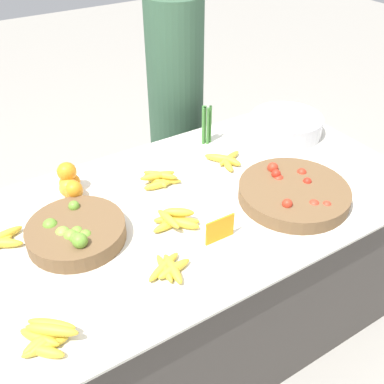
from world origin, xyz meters
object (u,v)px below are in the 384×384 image
object	(u,v)px
lime_bowl	(76,232)
metal_bowl	(286,125)
tomato_basket	(293,193)
price_sign	(220,229)
vendor_person	(176,112)

from	to	relation	value
lime_bowl	metal_bowl	bearing A→B (deg)	9.61
tomato_basket	lime_bowl	bearing A→B (deg)	164.49
tomato_basket	price_sign	distance (m)	0.39
lime_bowl	vendor_person	world-z (taller)	vendor_person
price_sign	metal_bowl	bearing A→B (deg)	33.35
metal_bowl	vendor_person	bearing A→B (deg)	113.16
metal_bowl	vendor_person	xyz separation A→B (m)	(-0.27, 0.63, -0.12)
price_sign	vendor_person	xyz separation A→B (m)	(0.46, 1.10, -0.13)
lime_bowl	metal_bowl	world-z (taller)	lime_bowl
price_sign	vendor_person	bearing A→B (deg)	67.79
tomato_basket	vendor_person	size ratio (longest dim) A/B	0.29
tomato_basket	metal_bowl	bearing A→B (deg)	51.62
lime_bowl	vendor_person	size ratio (longest dim) A/B	0.23
metal_bowl	price_sign	distance (m)	0.87
metal_bowl	vendor_person	world-z (taller)	vendor_person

